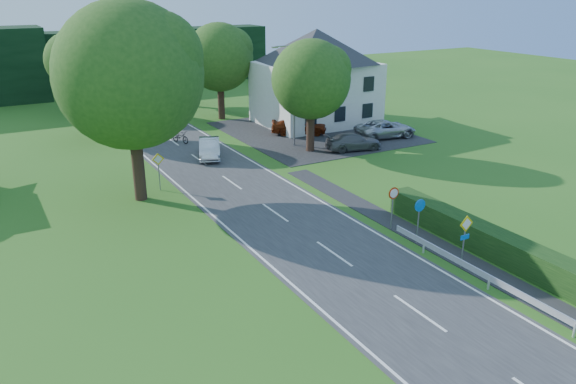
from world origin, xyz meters
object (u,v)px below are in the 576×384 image
streetlight (293,91)px  parked_car_silver_b (386,129)px  parked_car_grey (353,142)px  moving_car (209,148)px  parasol (326,120)px  motorcycle (180,137)px  parked_car_red (299,125)px

streetlight → parked_car_silver_b: size_ratio=1.52×
parked_car_grey → moving_car: bearing=83.4°
streetlight → parked_car_silver_b: streetlight is taller
streetlight → parasol: size_ratio=3.94×
parked_car_silver_b → parasol: (-3.00, 4.69, 0.18)m
motorcycle → parked_car_red: bearing=-34.2°
motorcycle → parked_car_red: 10.22m
streetlight → motorcycle: (-7.62, 5.25, -3.93)m
motorcycle → parked_car_silver_b: size_ratio=0.36×
streetlight → parasol: streetlight is taller
motorcycle → parked_car_silver_b: parked_car_silver_b is taller
parked_car_red → parked_car_grey: size_ratio=1.07×
moving_car → motorcycle: 5.10m
motorcycle → parked_car_grey: (11.11, -8.75, 0.15)m
parked_car_grey → parked_car_red: bearing=22.6°
streetlight → parked_car_red: streetlight is taller
moving_car → parked_car_silver_b: bearing=14.5°
parked_car_silver_b → parked_car_red: bearing=60.3°
motorcycle → parked_car_silver_b: (15.83, -6.87, 0.23)m
motorcycle → parked_car_red: (9.97, -2.25, 0.32)m
parked_car_grey → parked_car_silver_b: parked_car_silver_b is taller
parasol → motorcycle: bearing=170.4°
parked_car_grey → parasol: bearing=-2.1°
parked_car_silver_b → parasol: 5.57m
streetlight → moving_car: streetlight is taller
motorcycle → parked_car_red: size_ratio=0.40×
motorcycle → parasol: 13.02m
streetlight → parked_car_grey: (3.49, -3.50, -3.77)m
moving_car → parasol: 12.65m
parasol → parked_car_grey: bearing=-104.6°
parked_car_red → parked_car_grey: parked_car_red is taller
moving_car → streetlight: bearing=19.7°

